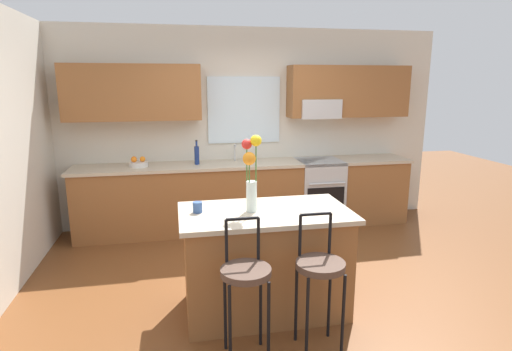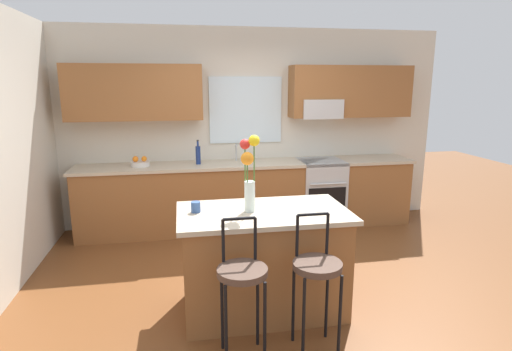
{
  "view_description": "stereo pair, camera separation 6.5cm",
  "coord_description": "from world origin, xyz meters",
  "px_view_note": "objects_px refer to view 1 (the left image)",
  "views": [
    {
      "loc": [
        -0.96,
        -3.69,
        1.98
      ],
      "look_at": [
        -0.12,
        0.55,
        1.0
      ],
      "focal_mm": 29.0,
      "sensor_mm": 36.0,
      "label": 1
    },
    {
      "loc": [
        -0.89,
        -3.7,
        1.98
      ],
      "look_at": [
        -0.12,
        0.55,
        1.0
      ],
      "focal_mm": 29.0,
      "sensor_mm": 36.0,
      "label": 2
    }
  ],
  "objects_px": {
    "bar_stool_near": "(246,278)",
    "bottle_olive_oil": "(197,155)",
    "flower_vase": "(251,171)",
    "mug_ceramic": "(197,207)",
    "kitchen_island": "(265,261)",
    "bar_stool_middle": "(320,271)",
    "oven_range": "(318,192)",
    "fruit_bowl_oranges": "(138,163)"
  },
  "relations": [
    {
      "from": "kitchen_island",
      "to": "fruit_bowl_oranges",
      "type": "relative_size",
      "value": 6.01
    },
    {
      "from": "oven_range",
      "to": "bar_stool_middle",
      "type": "distance_m",
      "value": 2.9
    },
    {
      "from": "mug_ceramic",
      "to": "bottle_olive_oil",
      "type": "relative_size",
      "value": 0.28
    },
    {
      "from": "bar_stool_middle",
      "to": "fruit_bowl_oranges",
      "type": "height_order",
      "value": "fruit_bowl_oranges"
    },
    {
      "from": "mug_ceramic",
      "to": "bottle_olive_oil",
      "type": "height_order",
      "value": "bottle_olive_oil"
    },
    {
      "from": "bar_stool_near",
      "to": "bottle_olive_oil",
      "type": "bearing_deg",
      "value": 93.6
    },
    {
      "from": "fruit_bowl_oranges",
      "to": "bottle_olive_oil",
      "type": "xyz_separation_m",
      "value": [
        0.75,
        0.0,
        0.09
      ]
    },
    {
      "from": "bar_stool_middle",
      "to": "mug_ceramic",
      "type": "bearing_deg",
      "value": 140.95
    },
    {
      "from": "fruit_bowl_oranges",
      "to": "oven_range",
      "type": "bearing_deg",
      "value": -0.58
    },
    {
      "from": "bottle_olive_oil",
      "to": "flower_vase",
      "type": "bearing_deg",
      "value": -81.26
    },
    {
      "from": "fruit_bowl_oranges",
      "to": "bar_stool_near",
      "type": "bearing_deg",
      "value": -71.52
    },
    {
      "from": "oven_range",
      "to": "bottle_olive_oil",
      "type": "xyz_separation_m",
      "value": [
        -1.69,
        0.02,
        0.59
      ]
    },
    {
      "from": "bar_stool_near",
      "to": "bar_stool_middle",
      "type": "bearing_deg",
      "value": 0.0
    },
    {
      "from": "bar_stool_near",
      "to": "mug_ceramic",
      "type": "height_order",
      "value": "bar_stool_near"
    },
    {
      "from": "kitchen_island",
      "to": "bar_stool_near",
      "type": "height_order",
      "value": "bar_stool_near"
    },
    {
      "from": "oven_range",
      "to": "kitchen_island",
      "type": "distance_m",
      "value": 2.45
    },
    {
      "from": "oven_range",
      "to": "kitchen_island",
      "type": "relative_size",
      "value": 0.64
    },
    {
      "from": "kitchen_island",
      "to": "bar_stool_near",
      "type": "xyz_separation_m",
      "value": [
        -0.28,
        -0.62,
        0.17
      ]
    },
    {
      "from": "bar_stool_near",
      "to": "bottle_olive_oil",
      "type": "distance_m",
      "value": 2.79
    },
    {
      "from": "kitchen_island",
      "to": "flower_vase",
      "type": "distance_m",
      "value": 0.81
    },
    {
      "from": "flower_vase",
      "to": "mug_ceramic",
      "type": "xyz_separation_m",
      "value": [
        -0.44,
        0.06,
        -0.3
      ]
    },
    {
      "from": "kitchen_island",
      "to": "fruit_bowl_oranges",
      "type": "distance_m",
      "value": 2.49
    },
    {
      "from": "kitchen_island",
      "to": "bar_stool_middle",
      "type": "height_order",
      "value": "bar_stool_middle"
    },
    {
      "from": "bar_stool_near",
      "to": "flower_vase",
      "type": "distance_m",
      "value": 0.9
    },
    {
      "from": "kitchen_island",
      "to": "bar_stool_middle",
      "type": "relative_size",
      "value": 1.38
    },
    {
      "from": "oven_range",
      "to": "bar_stool_middle",
      "type": "bearing_deg",
      "value": -109.49
    },
    {
      "from": "flower_vase",
      "to": "bar_stool_near",
      "type": "bearing_deg",
      "value": -104.13
    },
    {
      "from": "oven_range",
      "to": "bar_stool_near",
      "type": "relative_size",
      "value": 0.88
    },
    {
      "from": "oven_range",
      "to": "bar_stool_middle",
      "type": "height_order",
      "value": "bar_stool_middle"
    },
    {
      "from": "kitchen_island",
      "to": "bottle_olive_oil",
      "type": "xyz_separation_m",
      "value": [
        -0.45,
        2.13,
        0.59
      ]
    },
    {
      "from": "kitchen_island",
      "to": "flower_vase",
      "type": "height_order",
      "value": "flower_vase"
    },
    {
      "from": "bar_stool_middle",
      "to": "mug_ceramic",
      "type": "relative_size",
      "value": 11.58
    },
    {
      "from": "mug_ceramic",
      "to": "fruit_bowl_oranges",
      "type": "relative_size",
      "value": 0.38
    },
    {
      "from": "bar_stool_middle",
      "to": "flower_vase",
      "type": "xyz_separation_m",
      "value": [
        -0.39,
        0.62,
        0.63
      ]
    },
    {
      "from": "oven_range",
      "to": "fruit_bowl_oranges",
      "type": "xyz_separation_m",
      "value": [
        -2.43,
        0.02,
        0.5
      ]
    },
    {
      "from": "kitchen_island",
      "to": "bottle_olive_oil",
      "type": "height_order",
      "value": "bottle_olive_oil"
    },
    {
      "from": "bar_stool_middle",
      "to": "mug_ceramic",
      "type": "distance_m",
      "value": 1.13
    },
    {
      "from": "bottle_olive_oil",
      "to": "bar_stool_near",
      "type": "bearing_deg",
      "value": -86.4
    },
    {
      "from": "flower_vase",
      "to": "fruit_bowl_oranges",
      "type": "distance_m",
      "value": 2.41
    },
    {
      "from": "bar_stool_near",
      "to": "bottle_olive_oil",
      "type": "relative_size",
      "value": 3.24
    },
    {
      "from": "bar_stool_middle",
      "to": "bottle_olive_oil",
      "type": "relative_size",
      "value": 3.24
    },
    {
      "from": "kitchen_island",
      "to": "bottle_olive_oil",
      "type": "bearing_deg",
      "value": 101.86
    }
  ]
}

